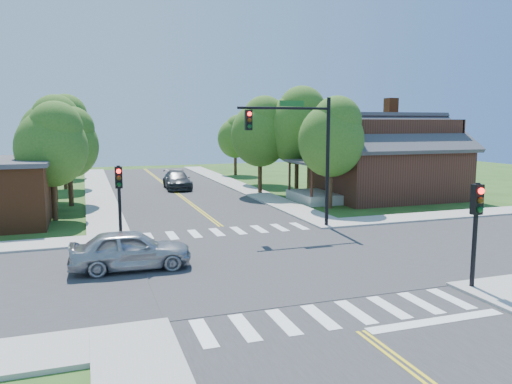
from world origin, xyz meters
name	(u,v)px	position (x,y,z in m)	size (l,w,h in m)	color
ground	(268,262)	(0.00, 0.00, 0.00)	(100.00, 100.00, 0.00)	#234816
road_ns	(268,262)	(0.00, 0.00, 0.02)	(10.00, 90.00, 0.04)	#2D2D30
road_ew	(268,262)	(0.00, 0.00, 0.03)	(90.00, 10.00, 0.04)	#2D2D30
intersection_patch	(268,262)	(0.00, 0.00, 0.00)	(10.20, 10.20, 0.06)	#2D2D30
sidewalk_ne	(381,194)	(15.82, 15.82, 0.07)	(40.00, 40.00, 0.14)	#9E9B93
crosswalk_north	(228,231)	(0.00, 6.20, 0.05)	(8.85, 2.00, 0.01)	white
crosswalk_south	(338,314)	(0.00, -6.20, 0.05)	(8.85, 2.00, 0.01)	white
centerline	(268,261)	(0.00, 0.00, 0.05)	(0.30, 90.00, 0.01)	yellow
stop_bar	(436,322)	(2.50, -7.60, 0.00)	(4.60, 0.45, 0.09)	white
signal_mast_ne	(300,141)	(3.91, 5.59, 4.85)	(5.30, 0.42, 7.20)	black
signal_pole_se	(476,216)	(5.60, -5.62, 2.66)	(0.34, 0.42, 3.80)	black
signal_pole_nw	(119,189)	(-5.60, 5.58, 2.66)	(0.34, 0.42, 3.80)	black
house_ne	(386,155)	(15.11, 14.23, 3.33)	(13.05, 8.80, 7.11)	#371C13
tree_e_a	(333,135)	(8.75, 11.07, 5.01)	(4.50, 4.27, 7.64)	#382314
tree_e_b	(298,124)	(9.23, 17.88, 5.75)	(5.16, 4.90, 8.77)	#382314
tree_e_c	(261,130)	(8.84, 25.71, 5.15)	(4.62, 4.39, 7.86)	#382314
tree_e_d	(236,136)	(9.00, 34.50, 4.40)	(3.96, 3.76, 6.73)	#382314
tree_w_a	(53,143)	(-8.87, 12.77, 4.66)	(4.19, 3.98, 7.12)	#382314
tree_w_b	(53,132)	(-9.21, 20.42, 5.17)	(4.64, 4.41, 7.89)	#382314
tree_w_c	(64,127)	(-8.73, 27.80, 5.46)	(4.90, 4.65, 8.33)	#382314
tree_w_d	(69,139)	(-8.58, 36.67, 4.19)	(3.76, 3.57, 6.40)	#382314
tree_house	(261,130)	(6.49, 19.08, 5.25)	(4.71, 4.47, 8.01)	#382314
tree_bldg	(69,141)	(-8.06, 18.00, 4.56)	(4.09, 3.89, 6.96)	#382314
car_silver	(131,250)	(-5.53, 0.73, 0.81)	(4.81, 2.08, 1.61)	#A5A7AC
car_dgrey	(177,181)	(0.52, 24.44, 0.77)	(2.35, 5.36, 1.53)	#2F3235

